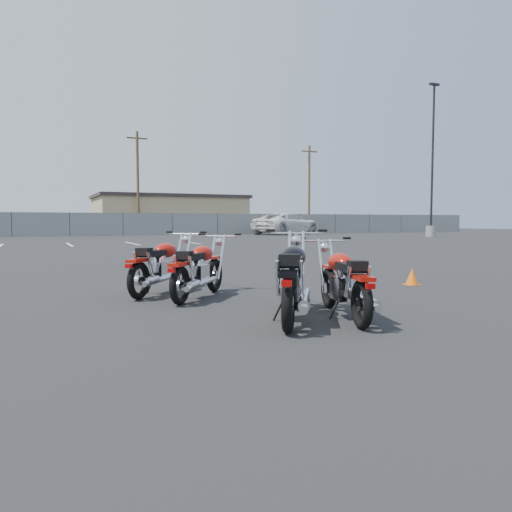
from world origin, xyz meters
name	(u,v)px	position (x,y,z in m)	size (l,w,h in m)	color
ground	(261,310)	(0.00, 0.00, 0.00)	(120.00, 120.00, 0.00)	black
motorcycle_front_red	(161,266)	(-0.80, 2.00, 0.44)	(1.58, 1.71, 0.96)	black
motorcycle_second_black	(293,279)	(0.08, -0.70, 0.47)	(1.45, 1.98, 1.03)	black
motorcycle_third_red	(199,269)	(-0.41, 1.30, 0.43)	(1.52, 1.69, 0.94)	black
motorcycle_rear_red	(345,282)	(0.69, -0.84, 0.42)	(0.94, 1.87, 0.92)	black
training_cone_near	(412,277)	(3.53, 1.22, 0.15)	(0.25, 0.25, 0.30)	orange
light_pole_east	(432,197)	(24.06, 22.41, 2.93)	(0.80, 0.70, 11.03)	gray
chainlink_fence	(70,224)	(0.00, 35.00, 0.90)	(80.06, 0.06, 1.80)	slate
tan_building_east	(169,214)	(10.00, 44.00, 1.86)	(14.40, 9.40, 3.70)	tan
utility_pole_c	(138,181)	(6.00, 39.00, 4.69)	(1.80, 0.24, 9.00)	#4A3722
utility_pole_d	(309,187)	(24.00, 40.00, 4.69)	(1.80, 0.24, 9.00)	#4A3722
parking_line_stripes	(36,245)	(-2.50, 20.00, 0.00)	(15.12, 4.00, 0.01)	silver
white_van	(286,218)	(17.29, 32.29, 1.43)	(7.55, 3.02, 2.87)	silver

